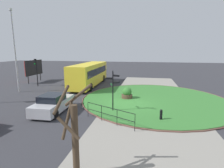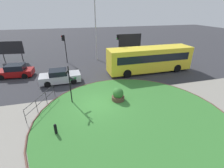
{
  "view_description": "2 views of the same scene",
  "coord_description": "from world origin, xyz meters",
  "px_view_note": "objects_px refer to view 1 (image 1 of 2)",
  "views": [
    {
      "loc": [
        -15.06,
        -1.72,
        4.82
      ],
      "look_at": [
        3.28,
        1.98,
        1.17
      ],
      "focal_mm": 27.62,
      "sensor_mm": 36.0,
      "label": 1
    },
    {
      "loc": [
        -1.9,
        -11.49,
        7.34
      ],
      "look_at": [
        1.6,
        1.56,
        0.99
      ],
      "focal_mm": 25.94,
      "sensor_mm": 36.0,
      "label": 2
    }
  ],
  "objects_px": {
    "signpost_directional": "(113,88)",
    "bollard_foreground": "(161,115)",
    "street_tree_bare": "(74,133)",
    "car_far_lane": "(53,104)",
    "traffic_light_near": "(36,66)",
    "billboard_right": "(34,68)",
    "planter_near_signpost": "(127,94)",
    "bus_yellow": "(90,74)",
    "lamppost_tall": "(15,49)"
  },
  "relations": [
    {
      "from": "lamppost_tall",
      "to": "billboard_right",
      "type": "bearing_deg",
      "value": 20.27
    },
    {
      "from": "bus_yellow",
      "to": "billboard_right",
      "type": "height_order",
      "value": "billboard_right"
    },
    {
      "from": "car_far_lane",
      "to": "lamppost_tall",
      "type": "relative_size",
      "value": 0.46
    },
    {
      "from": "signpost_directional",
      "to": "bollard_foreground",
      "type": "xyz_separation_m",
      "value": [
        -1.17,
        -3.64,
        -1.51
      ]
    },
    {
      "from": "bollard_foreground",
      "to": "billboard_right",
      "type": "xyz_separation_m",
      "value": [
        11.76,
        18.14,
        1.77
      ]
    },
    {
      "from": "bollard_foreground",
      "to": "bus_yellow",
      "type": "bearing_deg",
      "value": 39.2
    },
    {
      "from": "traffic_light_near",
      "to": "billboard_right",
      "type": "xyz_separation_m",
      "value": [
        2.86,
        2.39,
        -0.54
      ]
    },
    {
      "from": "street_tree_bare",
      "to": "car_far_lane",
      "type": "bearing_deg",
      "value": 35.96
    },
    {
      "from": "signpost_directional",
      "to": "traffic_light_near",
      "type": "bearing_deg",
      "value": 57.44
    },
    {
      "from": "bollard_foreground",
      "to": "billboard_right",
      "type": "bearing_deg",
      "value": 57.05
    },
    {
      "from": "signpost_directional",
      "to": "car_far_lane",
      "type": "height_order",
      "value": "signpost_directional"
    },
    {
      "from": "signpost_directional",
      "to": "planter_near_signpost",
      "type": "relative_size",
      "value": 2.72
    },
    {
      "from": "billboard_right",
      "to": "traffic_light_near",
      "type": "bearing_deg",
      "value": -140.41
    },
    {
      "from": "bus_yellow",
      "to": "traffic_light_near",
      "type": "height_order",
      "value": "traffic_light_near"
    },
    {
      "from": "billboard_right",
      "to": "planter_near_signpost",
      "type": "distance_m",
      "value": 16.69
    },
    {
      "from": "car_far_lane",
      "to": "signpost_directional",
      "type": "bearing_deg",
      "value": -79.1
    },
    {
      "from": "bus_yellow",
      "to": "billboard_right",
      "type": "xyz_separation_m",
      "value": [
        0.88,
        9.27,
        0.54
      ]
    },
    {
      "from": "bollard_foreground",
      "to": "traffic_light_near",
      "type": "relative_size",
      "value": 0.22
    },
    {
      "from": "traffic_light_near",
      "to": "billboard_right",
      "type": "bearing_deg",
      "value": -147.73
    },
    {
      "from": "traffic_light_near",
      "to": "street_tree_bare",
      "type": "xyz_separation_m",
      "value": [
        -15.08,
        -12.04,
        -0.96
      ]
    },
    {
      "from": "lamppost_tall",
      "to": "traffic_light_near",
      "type": "bearing_deg",
      "value": -1.0
    },
    {
      "from": "signpost_directional",
      "to": "street_tree_bare",
      "type": "height_order",
      "value": "street_tree_bare"
    },
    {
      "from": "bollard_foreground",
      "to": "billboard_right",
      "type": "distance_m",
      "value": 21.69
    },
    {
      "from": "car_far_lane",
      "to": "billboard_right",
      "type": "relative_size",
      "value": 1.05
    },
    {
      "from": "lamppost_tall",
      "to": "street_tree_bare",
      "type": "height_order",
      "value": "lamppost_tall"
    },
    {
      "from": "car_far_lane",
      "to": "lamppost_tall",
      "type": "bearing_deg",
      "value": 52.73
    },
    {
      "from": "car_far_lane",
      "to": "traffic_light_near",
      "type": "height_order",
      "value": "traffic_light_near"
    },
    {
      "from": "signpost_directional",
      "to": "street_tree_bare",
      "type": "xyz_separation_m",
      "value": [
        -7.35,
        0.07,
        -0.17
      ]
    },
    {
      "from": "bus_yellow",
      "to": "planter_near_signpost",
      "type": "height_order",
      "value": "bus_yellow"
    },
    {
      "from": "bollard_foreground",
      "to": "lamppost_tall",
      "type": "height_order",
      "value": "lamppost_tall"
    },
    {
      "from": "bus_yellow",
      "to": "street_tree_bare",
      "type": "relative_size",
      "value": 2.93
    },
    {
      "from": "traffic_light_near",
      "to": "street_tree_bare",
      "type": "distance_m",
      "value": 19.32
    },
    {
      "from": "lamppost_tall",
      "to": "street_tree_bare",
      "type": "distance_m",
      "value": 17.09
    },
    {
      "from": "car_far_lane",
      "to": "street_tree_bare",
      "type": "bearing_deg",
      "value": -145.95
    },
    {
      "from": "lamppost_tall",
      "to": "street_tree_bare",
      "type": "relative_size",
      "value": 2.6
    },
    {
      "from": "planter_near_signpost",
      "to": "street_tree_bare",
      "type": "distance_m",
      "value": 11.29
    },
    {
      "from": "signpost_directional",
      "to": "bollard_foreground",
      "type": "height_order",
      "value": "signpost_directional"
    },
    {
      "from": "traffic_light_near",
      "to": "street_tree_bare",
      "type": "bearing_deg",
      "value": 31.0
    },
    {
      "from": "lamppost_tall",
      "to": "billboard_right",
      "type": "height_order",
      "value": "lamppost_tall"
    },
    {
      "from": "signpost_directional",
      "to": "street_tree_bare",
      "type": "bearing_deg",
      "value": 179.44
    },
    {
      "from": "bollard_foreground",
      "to": "signpost_directional",
      "type": "bearing_deg",
      "value": 72.22
    },
    {
      "from": "car_far_lane",
      "to": "planter_near_signpost",
      "type": "xyz_separation_m",
      "value": [
        4.91,
        -5.32,
        -0.13
      ]
    },
    {
      "from": "signpost_directional",
      "to": "traffic_light_near",
      "type": "distance_m",
      "value": 14.39
    },
    {
      "from": "bus_yellow",
      "to": "car_far_lane",
      "type": "relative_size",
      "value": 2.45
    },
    {
      "from": "signpost_directional",
      "to": "bus_yellow",
      "type": "distance_m",
      "value": 11.03
    },
    {
      "from": "traffic_light_near",
      "to": "lamppost_tall",
      "type": "distance_m",
      "value": 4.1
    },
    {
      "from": "car_far_lane",
      "to": "traffic_light_near",
      "type": "distance_m",
      "value": 11.72
    },
    {
      "from": "bus_yellow",
      "to": "traffic_light_near",
      "type": "relative_size",
      "value": 2.83
    },
    {
      "from": "billboard_right",
      "to": "street_tree_bare",
      "type": "xyz_separation_m",
      "value": [
        -17.94,
        -14.43,
        -0.42
      ]
    },
    {
      "from": "car_far_lane",
      "to": "billboard_right",
      "type": "distance_m",
      "value": 15.33
    }
  ]
}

